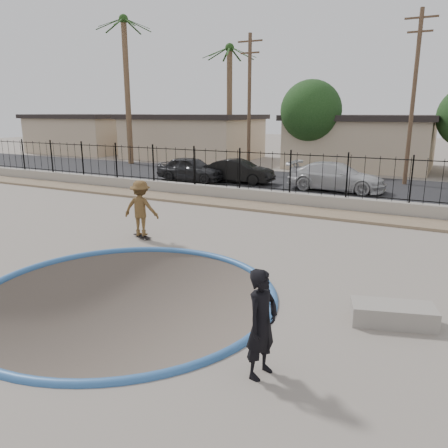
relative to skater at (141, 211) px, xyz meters
name	(u,v)px	position (x,y,z in m)	size (l,w,h in m)	color
ground	(300,221)	(2.62, 9.00, -2.02)	(120.00, 120.00, 2.20)	slate
bowl_pit	(125,295)	(2.62, -4.00, -0.92)	(6.84, 6.84, 1.80)	#4C403A
coping_ring	(125,295)	(2.62, -4.00, -0.92)	(7.04, 7.04, 0.20)	#2E5B96
rock_strip	(281,209)	(2.62, 6.20, -0.87)	(42.00, 1.60, 0.11)	#8A735A
retaining_wall	(289,199)	(2.62, 7.30, -0.62)	(42.00, 0.45, 0.60)	#A29C8E
fence	(290,173)	(2.62, 7.30, 0.58)	(40.00, 0.04, 1.80)	black
street	(327,184)	(2.62, 14.00, -0.91)	(90.00, 8.00, 0.04)	black
house_west_far	(87,133)	(-25.38, 23.50, 1.05)	(10.60, 8.60, 3.90)	#C1AB8A
house_west	(193,136)	(-12.38, 23.50, 1.05)	(11.60, 8.60, 3.90)	#C1AB8A
house_center	(361,141)	(2.62, 23.50, 1.05)	(10.60, 8.60, 3.90)	#C1AB8A
palm_left	(126,61)	(-14.38, 17.00, 7.03)	(2.30, 2.30, 11.30)	brown
palm_mid	(230,78)	(-7.38, 21.00, 5.76)	(2.30, 2.30, 9.30)	brown
utility_pole_left	(249,103)	(-3.38, 16.00, 3.78)	(1.70, 0.24, 9.00)	#473323
utility_pole_mid	(413,96)	(6.62, 16.00, 4.03)	(1.70, 0.24, 9.50)	#473323
street_tree_left	(311,111)	(-0.38, 20.00, 3.26)	(4.32, 4.32, 6.36)	#473323
skater	(141,211)	(0.00, 0.00, 0.00)	(1.19, 0.69, 1.85)	brown
skateboard	(142,236)	(0.00, 0.00, -0.87)	(0.84, 0.47, 0.07)	black
videographer	(262,324)	(6.62, -5.44, -0.03)	(0.65, 0.43, 1.79)	black
concrete_ledge	(393,314)	(8.26, -2.60, -0.72)	(1.60, 0.70, 0.40)	gray
car_a	(192,169)	(-5.00, 11.25, -0.15)	(1.74, 4.32, 1.47)	black
car_b	(239,171)	(-2.19, 12.00, -0.20)	(1.45, 4.17, 1.37)	black
car_c	(336,177)	(3.57, 12.00, -0.14)	(2.08, 5.12, 1.49)	silver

